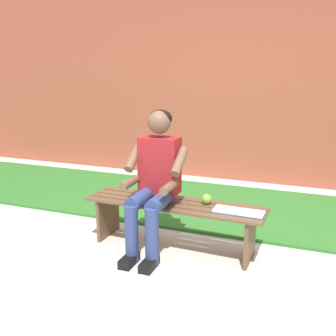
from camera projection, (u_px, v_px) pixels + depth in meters
name	position (u px, v px, depth m)	size (l,w,h in m)	color
grass_strip	(208.00, 205.00, 4.62)	(9.00, 1.64, 0.03)	#2D6B28
brick_wall	(201.00, 70.00, 5.61)	(9.50, 0.24, 3.08)	#9E4C38
bench_near	(174.00, 214.00, 3.48)	(1.61, 0.46, 0.42)	brown
person_seated	(155.00, 177.00, 3.36)	(0.50, 0.69, 1.23)	maroon
apple	(207.00, 199.00, 3.41)	(0.09, 0.09, 0.09)	#72B738
book_open	(239.00, 212.00, 3.21)	(0.42, 0.17, 0.02)	white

